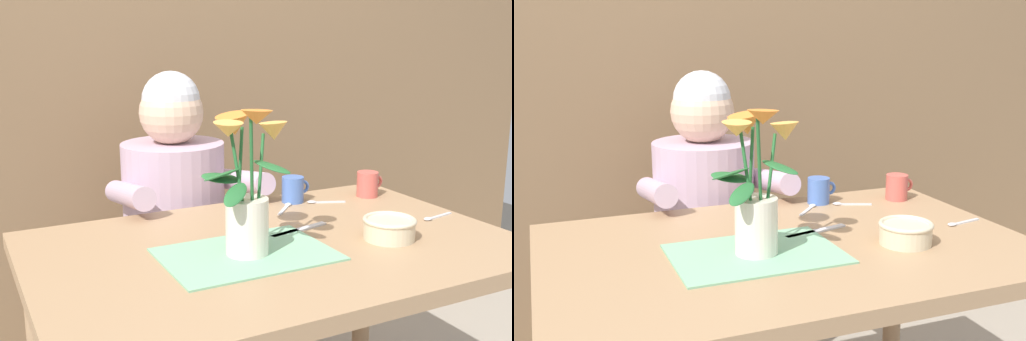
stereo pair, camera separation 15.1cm
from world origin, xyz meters
The scene contains 12 objects.
wood_panel_backdrop centered at (0.00, 1.05, 1.25)m, with size 4.00×0.10×2.50m, color brown.
dining_table centered at (0.00, 0.00, 0.64)m, with size 1.20×0.80×0.74m.
seated_person centered at (-0.05, 0.62, 0.56)m, with size 0.45×0.47×1.14m.
striped_placemat centered at (-0.10, -0.04, 0.74)m, with size 0.40×0.28×0.01m, color #7AB289.
flower_vase centered at (-0.10, -0.03, 0.90)m, with size 0.23×0.23×0.35m.
ceramic_bowl centered at (0.27, -0.10, 0.77)m, with size 0.14×0.14×0.06m.
dinner_knife centered at (0.10, 0.06, 0.74)m, with size 0.19×0.02×0.01m, color silver.
coffee_cup centered at (0.48, 0.26, 0.78)m, with size 0.09×0.07×0.08m.
ceramic_mug centered at (0.23, 0.31, 0.78)m, with size 0.09×0.07×0.08m.
spoon_0 centered at (0.50, -0.02, 0.74)m, with size 0.12×0.04×0.01m.
spoon_1 centered at (0.18, 0.26, 0.74)m, with size 0.09×0.10×0.01m.
spoon_2 centered at (0.30, 0.26, 0.74)m, with size 0.12×0.06×0.01m.
Camera 2 is at (-0.57, -1.32, 1.25)m, focal length 42.83 mm.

